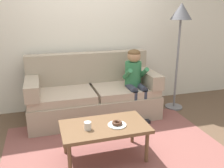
# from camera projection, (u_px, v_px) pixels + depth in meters

# --- Properties ---
(ground) EXTENTS (10.00, 10.00, 0.00)m
(ground) POSITION_uv_depth(u_px,v_px,m) (110.00, 140.00, 3.26)
(ground) COLOR brown
(wall_back) EXTENTS (8.00, 0.10, 2.80)m
(wall_back) POSITION_uv_depth(u_px,v_px,m) (87.00, 27.00, 4.12)
(wall_back) COLOR silver
(wall_back) RESTS_ON ground
(area_rug) EXTENTS (2.71, 1.96, 0.01)m
(area_rug) POSITION_uv_depth(u_px,v_px,m) (116.00, 150.00, 3.02)
(area_rug) COLOR brown
(area_rug) RESTS_ON ground
(couch) EXTENTS (2.03, 0.90, 1.01)m
(couch) POSITION_uv_depth(u_px,v_px,m) (93.00, 95.00, 3.92)
(couch) COLOR tan
(couch) RESTS_ON ground
(coffee_table) EXTENTS (0.99, 0.57, 0.43)m
(coffee_table) POSITION_uv_depth(u_px,v_px,m) (105.00, 129.00, 2.76)
(coffee_table) COLOR brown
(coffee_table) RESTS_ON ground
(person_child) EXTENTS (0.34, 0.58, 1.10)m
(person_child) POSITION_uv_depth(u_px,v_px,m) (135.00, 77.00, 3.81)
(person_child) COLOR #337A4C
(person_child) RESTS_ON ground
(plate) EXTENTS (0.21, 0.21, 0.01)m
(plate) POSITION_uv_depth(u_px,v_px,m) (117.00, 125.00, 2.74)
(plate) COLOR white
(plate) RESTS_ON coffee_table
(donut) EXTENTS (0.17, 0.17, 0.04)m
(donut) POSITION_uv_depth(u_px,v_px,m) (117.00, 123.00, 2.73)
(donut) COLOR #422619
(donut) RESTS_ON plate
(mug) EXTENTS (0.08, 0.08, 0.09)m
(mug) POSITION_uv_depth(u_px,v_px,m) (88.00, 126.00, 2.63)
(mug) COLOR silver
(mug) RESTS_ON coffee_table
(toy_controller) EXTENTS (0.23, 0.09, 0.05)m
(toy_controller) POSITION_uv_depth(u_px,v_px,m) (78.00, 141.00, 3.20)
(toy_controller) COLOR gold
(toy_controller) RESTS_ON ground
(floor_lamp) EXTENTS (0.35, 0.35, 1.79)m
(floor_lamp) POSITION_uv_depth(u_px,v_px,m) (181.00, 22.00, 3.89)
(floor_lamp) COLOR slate
(floor_lamp) RESTS_ON ground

